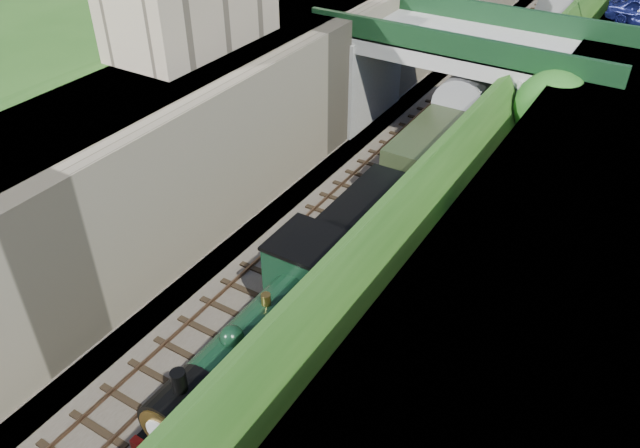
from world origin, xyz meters
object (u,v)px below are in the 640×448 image
(locomotive, at_px, (266,337))
(tender, at_px, (368,233))
(road_bridge, at_px, (475,78))
(tree, at_px, (555,111))

(locomotive, relative_size, tender, 1.70)
(road_bridge, relative_size, locomotive, 1.56)
(road_bridge, relative_size, tree, 2.42)
(road_bridge, distance_m, locomotive, 19.88)
(road_bridge, bearing_deg, tender, -88.82)
(tree, distance_m, tender, 10.85)
(locomotive, bearing_deg, tree, 74.20)
(tree, bearing_deg, road_bridge, 148.03)
(locomotive, bearing_deg, road_bridge, 90.74)
(tree, xyz_separation_m, tender, (-4.71, -9.29, -3.03))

